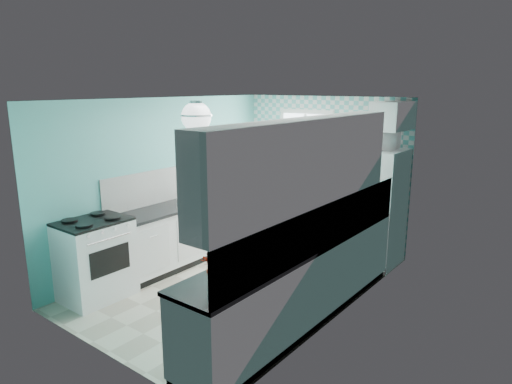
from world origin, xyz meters
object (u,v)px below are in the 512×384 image
Objects in this scene: potted_plant at (219,268)px; microwave at (379,139)px; ceiling_light at (196,117)px; fruit_bowl at (229,276)px; fridge at (374,207)px; sink at (340,225)px; stove at (95,258)px.

microwave reaches higher than potted_plant.
ceiling_light is 1.16× the size of fruit_bowl.
fridge is 5.43× the size of potted_plant.
ceiling_light is 3.18m from fridge.
sink is 1.76× the size of fruit_bowl.
sink is at bearing 89.91° from potted_plant.
potted_plant is at bearing -90.00° from fruit_bowl.
fruit_bowl is (-0.00, -2.16, 0.05)m from sink.
microwave reaches higher than fridge.
ceiling_light is 0.20× the size of fridge.
sink is at bearing 47.72° from ceiling_light.
ceiling_light is 0.34× the size of stove.
microwave is (0.00, 0.00, 1.03)m from fridge.
fridge reaches higher than fruit_bowl.
stove is (-2.31, -3.30, -0.35)m from fridge.
ceiling_light is at bearing 145.03° from fruit_bowl.
ceiling_light is at bearing 140.95° from potted_plant.
sink is at bearing 89.90° from fruit_bowl.
fridge is at bearing 91.44° from potted_plant.
potted_plant is (-0.00, -2.30, 0.17)m from sink.
ceiling_light is 0.66× the size of sink.
microwave is at bearing 91.44° from potted_plant.
sink is (0.09, -1.28, 0.05)m from fridge.
fruit_bowl is (1.20, -0.84, -1.35)m from ceiling_light.
sink is at bearing 39.74° from stove.
fruit_bowl is (2.40, -0.15, 0.45)m from stove.
stove is at bearing -138.48° from sink.
fruit_bowl is at bearing -89.58° from fridge.
ceiling_light reaches higher than fridge.
microwave reaches higher than fruit_bowl.
fruit_bowl is 0.18m from potted_plant.
fridge is (1.11, 2.60, -1.44)m from ceiling_light.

